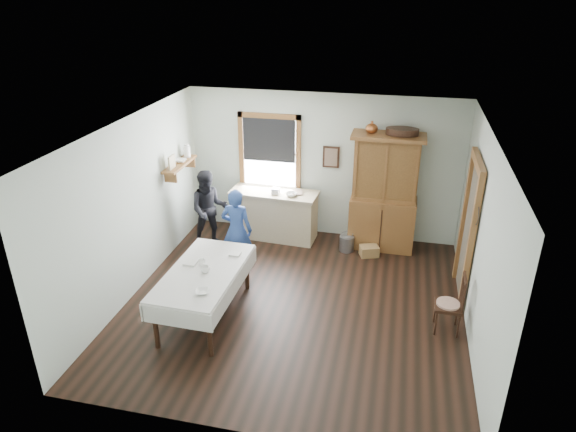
{
  "coord_description": "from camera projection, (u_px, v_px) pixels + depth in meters",
  "views": [
    {
      "loc": [
        1.35,
        -6.36,
        4.49
      ],
      "look_at": [
        -0.16,
        0.3,
        1.32
      ],
      "focal_mm": 32.0,
      "sensor_mm": 36.0,
      "label": 1
    }
  ],
  "objects": [
    {
      "name": "doorway",
      "position": [
        469.0,
        227.0,
        7.56
      ],
      "size": [
        0.09,
        1.14,
        2.22
      ],
      "color": "#4E4638",
      "rests_on": "room"
    },
    {
      "name": "shelf_bowl",
      "position": [
        181.0,
        161.0,
        8.96
      ],
      "size": [
        0.22,
        0.22,
        0.05
      ],
      "primitive_type": "imported",
      "color": "white",
      "rests_on": "wall_shelf"
    },
    {
      "name": "work_counter",
      "position": [
        274.0,
        214.0,
        9.64
      ],
      "size": [
        1.65,
        0.71,
        0.92
      ],
      "primitive_type": "cube",
      "rotation": [
        0.0,
        0.0,
        -0.06
      ],
      "color": "tan",
      "rests_on": "room"
    },
    {
      "name": "china_hutch",
      "position": [
        384.0,
        193.0,
        9.03
      ],
      "size": [
        1.25,
        0.6,
        2.12
      ],
      "primitive_type": "cube",
      "rotation": [
        0.0,
        0.0,
        -0.0
      ],
      "color": "brown",
      "rests_on": "room"
    },
    {
      "name": "table_cup_b",
      "position": [
        202.0,
        262.0,
        7.34
      ],
      "size": [
        0.12,
        0.12,
        0.09
      ],
      "primitive_type": "imported",
      "rotation": [
        0.0,
        0.0,
        -0.18
      ],
      "color": "white",
      "rests_on": "dining_table"
    },
    {
      "name": "pail",
      "position": [
        347.0,
        243.0,
        9.27
      ],
      "size": [
        0.28,
        0.28,
        0.28
      ],
      "primitive_type": "cube",
      "rotation": [
        0.0,
        0.0,
        0.06
      ],
      "color": "gray",
      "rests_on": "room"
    },
    {
      "name": "room",
      "position": [
        294.0,
        224.0,
        7.22
      ],
      "size": [
        5.01,
        5.01,
        2.7
      ],
      "color": "black",
      "rests_on": "ground"
    },
    {
      "name": "framed_picture",
      "position": [
        331.0,
        157.0,
        9.29
      ],
      "size": [
        0.3,
        0.04,
        0.4
      ],
      "primitive_type": "cube",
      "color": "#321B11",
      "rests_on": "room"
    },
    {
      "name": "counter_book",
      "position": [
        292.0,
        193.0,
        9.38
      ],
      "size": [
        0.19,
        0.23,
        0.02
      ],
      "primitive_type": "imported",
      "rotation": [
        0.0,
        0.0,
        0.21
      ],
      "color": "#735D4D",
      "rests_on": "work_counter"
    },
    {
      "name": "woman_blue",
      "position": [
        237.0,
        233.0,
        8.49
      ],
      "size": [
        0.49,
        0.33,
        1.33
      ],
      "primitive_type": "imported",
      "rotation": [
        0.0,
        0.0,
        3.12
      ],
      "color": "navy",
      "rests_on": "room"
    },
    {
      "name": "window",
      "position": [
        270.0,
        149.0,
        9.49
      ],
      "size": [
        1.18,
        0.07,
        1.48
      ],
      "color": "white",
      "rests_on": "room"
    },
    {
      "name": "dining_table",
      "position": [
        205.0,
        293.0,
        7.37
      ],
      "size": [
        1.04,
        1.91,
        0.75
      ],
      "primitive_type": "cube",
      "rotation": [
        0.0,
        0.0,
        -0.03
      ],
      "color": "silver",
      "rests_on": "room"
    },
    {
      "name": "rug_beater",
      "position": [
        479.0,
        207.0,
        6.84
      ],
      "size": [
        0.01,
        0.27,
        0.27
      ],
      "primitive_type": "torus",
      "rotation": [
        0.0,
        1.57,
        0.0
      ],
      "color": "black",
      "rests_on": "room"
    },
    {
      "name": "wicker_basket",
      "position": [
        369.0,
        251.0,
        9.11
      ],
      "size": [
        0.38,
        0.32,
        0.19
      ],
      "primitive_type": "cube",
      "rotation": [
        0.0,
        0.0,
        0.35
      ],
      "color": "olive",
      "rests_on": "room"
    },
    {
      "name": "table_cup_a",
      "position": [
        205.0,
        269.0,
        7.16
      ],
      "size": [
        0.13,
        0.13,
        0.1
      ],
      "primitive_type": "imported",
      "rotation": [
        0.0,
        0.0,
        -0.08
      ],
      "color": "white",
      "rests_on": "dining_table"
    },
    {
      "name": "counter_bowl",
      "position": [
        291.0,
        194.0,
        9.24
      ],
      "size": [
        0.25,
        0.25,
        0.06
      ],
      "primitive_type": "imported",
      "rotation": [
        0.0,
        0.0,
        -0.27
      ],
      "color": "white",
      "rests_on": "work_counter"
    },
    {
      "name": "spindle_chair",
      "position": [
        449.0,
        303.0,
        7.04
      ],
      "size": [
        0.41,
        0.41,
        0.88
      ],
      "primitive_type": "cube",
      "rotation": [
        0.0,
        0.0,
        -0.01
      ],
      "color": "#321B11",
      "rests_on": "room"
    },
    {
      "name": "table_bowl",
      "position": [
        202.0,
        292.0,
        6.69
      ],
      "size": [
        0.26,
        0.26,
        0.05
      ],
      "primitive_type": "imported",
      "rotation": [
        0.0,
        0.0,
        0.32
      ],
      "color": "white",
      "rests_on": "dining_table"
    },
    {
      "name": "figure_dark",
      "position": [
        209.0,
        212.0,
        9.24
      ],
      "size": [
        0.8,
        0.72,
        1.33
      ],
      "primitive_type": "imported",
      "rotation": [
        0.0,
        0.0,
        0.4
      ],
      "color": "black",
      "rests_on": "room"
    },
    {
      "name": "wall_shelf",
      "position": [
        180.0,
        162.0,
        8.96
      ],
      "size": [
        0.24,
        1.0,
        0.44
      ],
      "color": "brown",
      "rests_on": "room"
    }
  ]
}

